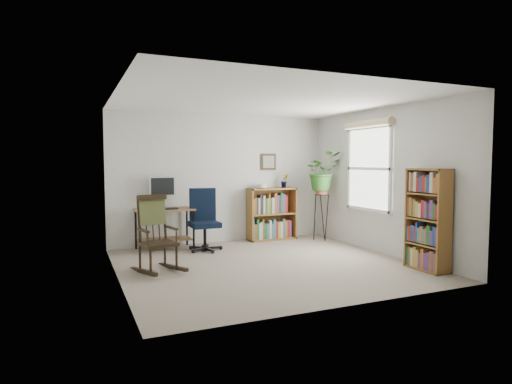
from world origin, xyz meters
name	(u,v)px	position (x,y,z in m)	size (l,w,h in m)	color
floor	(267,264)	(0.00, 0.00, 0.00)	(4.20, 4.00, 0.00)	gray
ceiling	(267,100)	(0.00, 0.00, 2.40)	(4.20, 4.00, 0.00)	white
wall_back	(222,179)	(0.00, 2.00, 1.20)	(4.20, 0.00, 2.40)	silver
wall_front	(349,192)	(0.00, -2.00, 1.20)	(4.20, 0.00, 2.40)	silver
wall_left	(116,187)	(-2.10, 0.00, 1.20)	(0.00, 4.00, 2.40)	silver
wall_right	(382,181)	(2.10, 0.00, 1.20)	(0.00, 4.00, 2.40)	silver
window	(368,169)	(2.06, 0.30, 1.40)	(0.12, 1.20, 1.50)	white
desk	(165,229)	(-1.16, 1.70, 0.35)	(0.99, 0.54, 0.71)	brown
monitor	(162,192)	(-1.16, 1.84, 0.99)	(0.46, 0.16, 0.56)	#B6B6BB
keyboard	(166,209)	(-1.16, 1.58, 0.72)	(0.40, 0.15, 0.03)	black
office_chair	(205,219)	(-0.55, 1.32, 0.54)	(0.59, 0.59, 1.08)	black
rocking_chair	(158,233)	(-1.55, 0.21, 0.54)	(0.56, 0.93, 1.08)	black
low_bookshelf	(272,214)	(0.96, 1.82, 0.51)	(0.96, 0.32, 1.01)	brown
tall_bookshelf	(428,220)	(1.92, -1.19, 0.71)	(0.27, 0.62, 1.43)	brown
plant_stand	(321,213)	(1.80, 1.37, 0.52)	(0.29, 0.29, 1.04)	black
spider_plant	(322,152)	(1.80, 1.37, 1.70)	(1.69, 1.88, 1.46)	#2D6924
potted_plant_small	(284,185)	(1.24, 1.83, 1.06)	(0.13, 0.24, 0.11)	#2D6924
framed_picture	(269,162)	(0.96, 1.97, 1.52)	(0.32, 0.04, 0.32)	black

